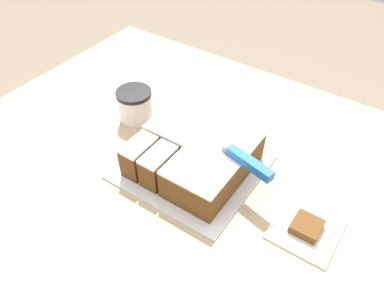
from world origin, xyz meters
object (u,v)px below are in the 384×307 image
object	(u,v)px
coffee_cup	(135,105)
brownie	(307,226)
cake_board	(192,166)
cake	(194,153)
knife	(239,156)

from	to	relation	value
coffee_cup	brownie	distance (m)	0.57
cake_board	brownie	xyz separation A→B (m)	(0.31, -0.02, 0.01)
cake	coffee_cup	xyz separation A→B (m)	(-0.25, 0.07, -0.00)
knife	coffee_cup	bearing A→B (deg)	3.46
coffee_cup	brownie	bearing A→B (deg)	-9.45
knife	coffee_cup	xyz separation A→B (m)	(-0.37, 0.06, -0.05)
knife	brownie	bearing A→B (deg)	-175.09
cake_board	knife	distance (m)	0.15
knife	brownie	world-z (taller)	knife
cake	brownie	bearing A→B (deg)	-4.25
cake_board	cake	xyz separation A→B (m)	(0.00, 0.00, 0.04)
brownie	coffee_cup	bearing A→B (deg)	170.55
knife	coffee_cup	size ratio (longest dim) A/B	3.42
cake_board	coffee_cup	bearing A→B (deg)	163.43
cake_board	cake	world-z (taller)	cake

